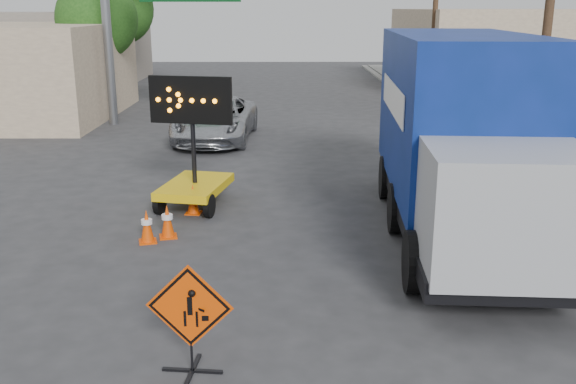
{
  "coord_description": "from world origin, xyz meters",
  "views": [
    {
      "loc": [
        0.6,
        -8.52,
        4.68
      ],
      "look_at": [
        0.67,
        2.79,
        1.42
      ],
      "focal_mm": 40.0,
      "sensor_mm": 36.0,
      "label": 1
    }
  ],
  "objects_px": {
    "arrow_board": "(195,178)",
    "box_truck": "(460,148)",
    "pickup_truck": "(216,119)",
    "construction_sign": "(190,317)"
  },
  "relations": [
    {
      "from": "box_truck",
      "to": "pickup_truck",
      "type": "bearing_deg",
      "value": 125.08
    },
    {
      "from": "arrow_board",
      "to": "box_truck",
      "type": "bearing_deg",
      "value": -7.31
    },
    {
      "from": "construction_sign",
      "to": "pickup_truck",
      "type": "height_order",
      "value": "pickup_truck"
    },
    {
      "from": "construction_sign",
      "to": "box_truck",
      "type": "height_order",
      "value": "box_truck"
    },
    {
      "from": "pickup_truck",
      "to": "box_truck",
      "type": "bearing_deg",
      "value": -55.2
    },
    {
      "from": "arrow_board",
      "to": "box_truck",
      "type": "height_order",
      "value": "box_truck"
    },
    {
      "from": "pickup_truck",
      "to": "arrow_board",
      "type": "bearing_deg",
      "value": -84.12
    },
    {
      "from": "box_truck",
      "to": "arrow_board",
      "type": "bearing_deg",
      "value": 164.74
    },
    {
      "from": "construction_sign",
      "to": "box_truck",
      "type": "xyz_separation_m",
      "value": [
        4.87,
        5.42,
        1.07
      ]
    },
    {
      "from": "construction_sign",
      "to": "pickup_truck",
      "type": "bearing_deg",
      "value": 100.69
    }
  ]
}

